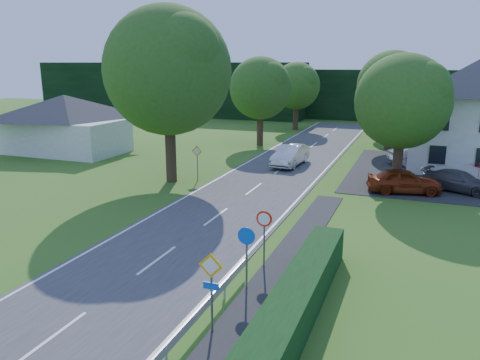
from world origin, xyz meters
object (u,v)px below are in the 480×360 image
at_px(motorcycle, 285,156).
at_px(parked_car_red, 404,181).
at_px(moving_car, 290,155).
at_px(parked_car_grey, 459,181).
at_px(parasol, 478,175).
at_px(parked_car_silver_a, 420,155).
at_px(streetlight, 396,116).

height_order(motorcycle, parked_car_red, parked_car_red).
bearing_deg(moving_car, parked_car_grey, -13.16).
bearing_deg(parasol, moving_car, 170.24).
bearing_deg(parked_car_silver_a, motorcycle, 80.22).
bearing_deg(parked_car_grey, motorcycle, 93.19).
xyz_separation_m(moving_car, parked_car_silver_a, (9.58, 3.89, -0.03)).
distance_m(streetlight, parked_car_red, 5.16).
relative_size(streetlight, parked_car_grey, 1.81).
bearing_deg(streetlight, parasol, -5.28).
bearing_deg(motorcycle, parked_car_red, -30.75).
height_order(motorcycle, parked_car_silver_a, parked_car_silver_a).
relative_size(streetlight, moving_car, 1.61).
relative_size(streetlight, parasol, 4.24).
height_order(parked_car_silver_a, parked_car_grey, parked_car_silver_a).
bearing_deg(moving_car, parked_car_silver_a, 25.66).
relative_size(moving_car, parked_car_silver_a, 1.04).
bearing_deg(parasol, streetlight, 174.72).
bearing_deg(motorcycle, parasol, -10.51).
height_order(streetlight, parked_car_red, streetlight).
bearing_deg(moving_car, motorcycle, 129.03).
xyz_separation_m(parked_car_red, parked_car_grey, (3.22, 1.67, -0.12)).
xyz_separation_m(parked_car_silver_a, parked_car_grey, (2.39, -7.49, -0.14)).
xyz_separation_m(motorcycle, parked_car_red, (9.49, -6.31, 0.25)).
distance_m(parked_car_red, parasol, 5.35).
distance_m(streetlight, parasol, 6.50).
xyz_separation_m(streetlight, motorcycle, (-8.50, 2.81, -3.91)).
xyz_separation_m(motorcycle, parked_car_silver_a, (10.32, 2.85, 0.27)).
relative_size(parked_car_grey, parasol, 2.35).
bearing_deg(motorcycle, moving_car, -51.66).
height_order(streetlight, parasol, streetlight).
relative_size(motorcycle, parked_car_silver_a, 0.41).
distance_m(parked_car_grey, parasol, 1.81).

